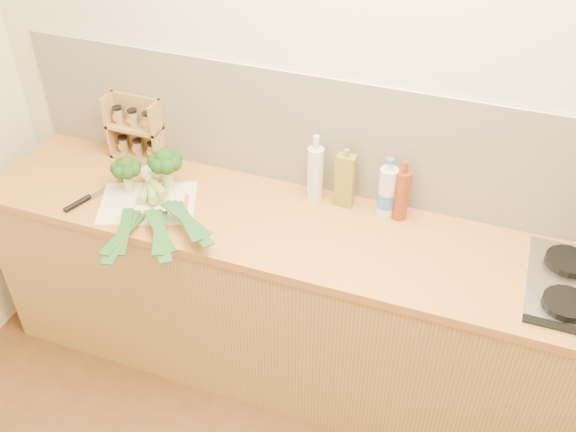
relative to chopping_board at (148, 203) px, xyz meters
The scene contains 14 objects.
room_shell 0.96m from the chopping_board, 24.09° to the left, with size 3.50×3.50×3.50m.
counter 0.96m from the chopping_board, ahead, with size 3.20×0.62×0.90m.
chopping_board is the anchor object (origin of this frame).
broccoli_left 0.18m from the chopping_board, 157.41° to the left, with size 0.13×0.13×0.17m.
broccoli_right 0.19m from the chopping_board, 72.60° to the left, with size 0.15×0.15×0.21m.
leek_front 0.05m from the chopping_board, 102.95° to the right, with size 0.19×0.64×0.04m.
leek_mid 0.08m from the chopping_board, 32.26° to the right, with size 0.43×0.56×0.04m.
leek_back 0.13m from the chopping_board, ahead, with size 0.53×0.40×0.04m.
chefs_knife 0.28m from the chopping_board, 164.50° to the right, with size 0.13×0.32×0.02m.
spice_rack 0.42m from the chopping_board, 124.89° to the left, with size 0.26×0.10×0.31m.
oil_tin 0.86m from the chopping_board, 20.44° to the left, with size 0.08×0.05×0.28m.
glass_bottle 0.74m from the chopping_board, 23.82° to the left, with size 0.07×0.07×0.32m.
amber_bottle 1.09m from the chopping_board, 15.52° to the left, with size 0.06×0.06×0.28m.
water_bottle 1.03m from the chopping_board, 16.31° to the left, with size 0.08×0.08×0.26m.
Camera 1 is at (0.50, -0.77, 2.57)m, focal length 40.00 mm.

